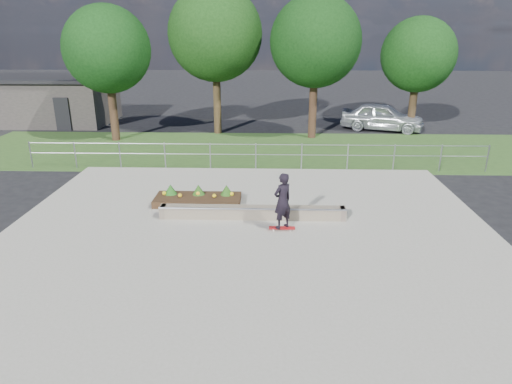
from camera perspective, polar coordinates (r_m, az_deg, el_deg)
ground at (r=13.17m, az=-1.08°, el=-6.71°), size 120.00×120.00×0.00m
grass_verge at (r=23.53m, az=0.24°, el=5.28°), size 30.00×8.00×0.02m
concrete_slab at (r=13.15m, az=-1.08°, el=-6.59°), size 15.00×15.00×0.06m
fence at (r=19.95m, az=-0.03°, el=4.90°), size 20.06×0.06×1.20m
building at (r=33.45m, az=-24.55°, el=10.46°), size 8.40×5.40×3.00m
tree_far_left at (r=26.26m, az=-18.13°, el=16.56°), size 4.55×4.55×7.15m
tree_mid_left at (r=26.97m, az=-5.12°, el=19.06°), size 5.25×5.25×8.25m
tree_mid_right at (r=25.90m, az=7.45°, el=18.12°), size 4.90×4.90×7.70m
tree_far_right at (r=28.58m, az=19.63°, el=15.81°), size 4.20×4.20×6.60m
grind_ledge at (r=14.76m, az=-0.45°, el=-2.57°), size 6.00×0.44×0.43m
planter_bed at (r=16.20m, az=-7.27°, el=-0.75°), size 3.00×1.20×0.61m
skateboarder at (r=13.65m, az=3.34°, el=-1.15°), size 0.80×0.72×1.82m
parked_car at (r=29.23m, az=15.49°, el=9.06°), size 5.26×3.41×1.67m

